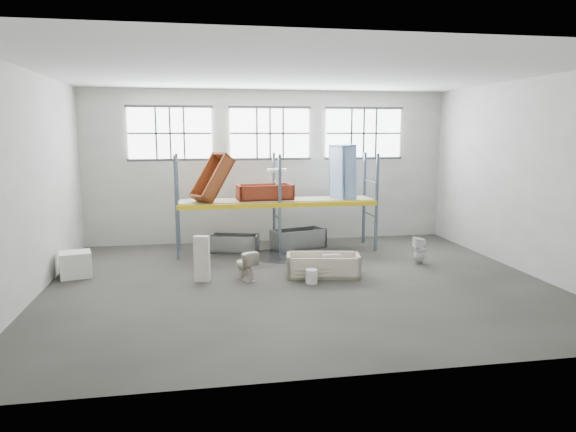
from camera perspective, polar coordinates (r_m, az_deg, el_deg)
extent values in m
cube|color=#4C4942|center=(12.76, 1.17, -7.52)|extent=(12.00, 10.00, 0.10)
cube|color=silver|center=(12.30, 1.25, 15.88)|extent=(12.00, 10.00, 0.10)
cube|color=#A3A397|center=(17.23, -2.05, 5.48)|extent=(12.00, 0.10, 5.00)
cube|color=beige|center=(7.41, 8.77, 0.38)|extent=(12.00, 0.10, 5.00)
cube|color=#A2A297|center=(12.59, -26.97, 3.10)|extent=(0.10, 10.00, 5.00)
cube|color=#A1A094|center=(14.68, 25.12, 3.97)|extent=(0.10, 10.00, 5.00)
cube|color=white|center=(16.95, -12.93, 8.92)|extent=(2.60, 0.04, 1.60)
cube|color=white|center=(17.09, -2.02, 9.14)|extent=(2.60, 0.04, 1.60)
cube|color=white|center=(17.81, 8.36, 9.06)|extent=(2.60, 0.04, 1.60)
cube|color=slate|center=(15.05, -12.26, 0.90)|extent=(0.08, 0.08, 3.00)
cube|color=slate|center=(16.24, -12.10, 1.51)|extent=(0.08, 0.08, 3.00)
cube|color=slate|center=(15.22, -0.91, 1.21)|extent=(0.08, 0.08, 3.00)
cube|color=slate|center=(16.40, -1.57, 1.78)|extent=(0.08, 0.08, 3.00)
cube|color=slate|center=(15.96, 9.79, 1.45)|extent=(0.08, 0.08, 3.00)
cube|color=slate|center=(17.09, 8.44, 1.99)|extent=(0.08, 0.08, 3.00)
cube|color=yellow|center=(15.22, -0.91, 1.21)|extent=(6.00, 0.10, 0.14)
cube|color=yellow|center=(16.40, -1.57, 1.78)|extent=(6.00, 0.10, 0.14)
cube|color=gray|center=(15.80, -1.25, 1.79)|extent=(5.90, 1.10, 0.03)
cylinder|color=black|center=(15.31, -0.78, -4.46)|extent=(1.80, 1.80, 0.00)
cube|color=#C6ABA2|center=(13.48, 4.84, -5.17)|extent=(0.47, 0.23, 0.44)
imported|color=beige|center=(13.43, 2.79, -5.73)|extent=(0.53, 0.53, 0.16)
imported|color=beige|center=(12.90, -4.75, -5.40)|extent=(0.65, 0.83, 0.74)
cube|color=#F3E2CF|center=(12.85, -9.51, -4.68)|extent=(0.41, 0.31, 1.13)
imported|color=white|center=(14.83, 14.41, -3.70)|extent=(0.38, 0.37, 0.77)
imported|color=white|center=(15.43, -1.27, 3.54)|extent=(0.58, 0.45, 0.51)
cylinder|color=white|center=(12.60, 2.62, -6.69)|extent=(0.38, 0.38, 0.34)
cube|color=white|center=(14.15, -22.48, -4.98)|extent=(0.89, 0.81, 0.64)
cube|color=white|center=(15.07, -23.49, -4.56)|extent=(0.59, 0.59, 0.47)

